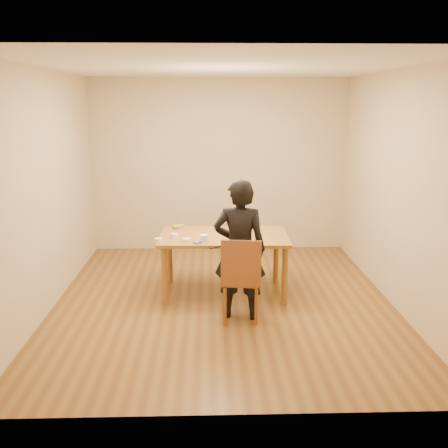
{
  "coord_description": "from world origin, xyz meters",
  "views": [
    {
      "loc": [
        -0.16,
        -5.61,
        2.34
      ],
      "look_at": [
        0.02,
        0.23,
        0.9
      ],
      "focal_mm": 40.0,
      "sensor_mm": 36.0,
      "label": 1
    }
  ],
  "objects_px": {
    "dining_table": "(224,236)",
    "cake_plate": "(239,232)",
    "dining_chair": "(240,280)",
    "cake": "(239,229)",
    "person": "(240,250)"
  },
  "relations": [
    {
      "from": "dining_table",
      "to": "cake",
      "type": "bearing_deg",
      "value": 25.61
    },
    {
      "from": "dining_table",
      "to": "dining_chair",
      "type": "xyz_separation_m",
      "value": [
        0.15,
        -0.78,
        -0.28
      ]
    },
    {
      "from": "dining_table",
      "to": "cake_plate",
      "type": "xyz_separation_m",
      "value": [
        0.19,
        0.09,
        0.03
      ]
    },
    {
      "from": "cake_plate",
      "to": "dining_chair",
      "type": "bearing_deg",
      "value": -92.92
    },
    {
      "from": "dining_chair",
      "to": "person",
      "type": "relative_size",
      "value": 0.25
    },
    {
      "from": "dining_chair",
      "to": "cake",
      "type": "height_order",
      "value": "cake"
    },
    {
      "from": "cake",
      "to": "person",
      "type": "height_order",
      "value": "person"
    },
    {
      "from": "cake",
      "to": "cake_plate",
      "type": "bearing_deg",
      "value": 0.0
    },
    {
      "from": "dining_chair",
      "to": "person",
      "type": "xyz_separation_m",
      "value": [
        0.0,
        0.05,
        0.33
      ]
    },
    {
      "from": "dining_table",
      "to": "cake_plate",
      "type": "distance_m",
      "value": 0.21
    },
    {
      "from": "cake",
      "to": "dining_chair",
      "type": "bearing_deg",
      "value": -92.92
    },
    {
      "from": "dining_chair",
      "to": "cake",
      "type": "xyz_separation_m",
      "value": [
        0.04,
        0.86,
        0.35
      ]
    },
    {
      "from": "cake_plate",
      "to": "cake",
      "type": "xyz_separation_m",
      "value": [
        0.0,
        0.0,
        0.04
      ]
    },
    {
      "from": "dining_table",
      "to": "cake",
      "type": "relative_size",
      "value": 7.84
    },
    {
      "from": "cake_plate",
      "to": "person",
      "type": "bearing_deg",
      "value": -93.08
    }
  ]
}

